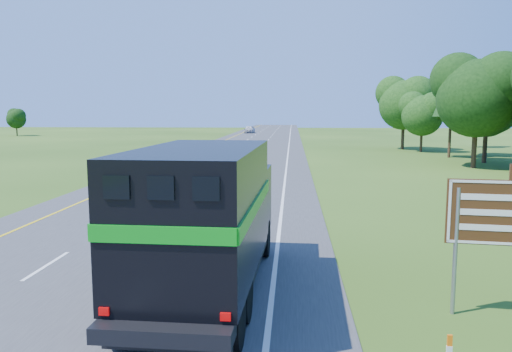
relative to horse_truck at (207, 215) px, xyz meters
The scene contains 6 objects.
road 41.26m from the horse_truck, 95.21° to the left, with size 15.00×260.00×0.04m, color #38383A.
lane_markings 41.26m from the horse_truck, 95.21° to the left, with size 11.15×260.00×0.01m.
horse_truck is the anchor object (origin of this frame).
white_suv 30.98m from the horse_truck, 102.96° to the left, with size 2.96×6.42×1.78m, color white.
far_car 101.73m from the horse_truck, 94.27° to the left, with size 2.01×4.98×1.70m, color silver.
exit_sign 7.19m from the horse_truck, ahead, with size 2.20×0.33×3.74m.
Camera 1 is at (6.01, -3.98, 4.96)m, focal length 35.00 mm.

